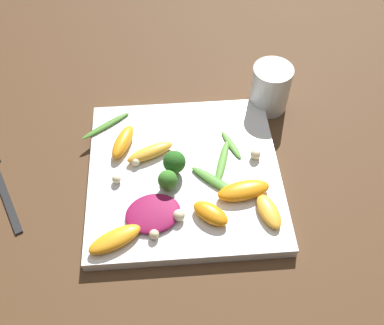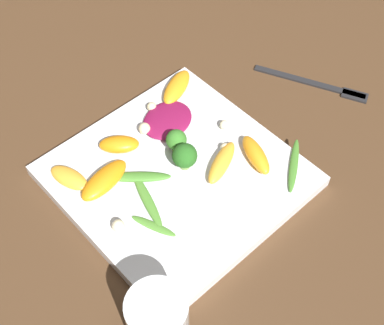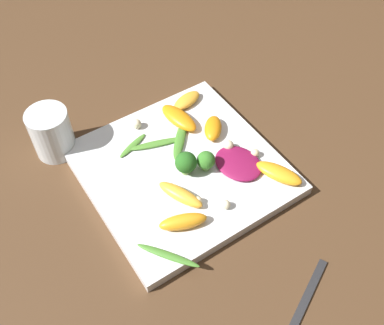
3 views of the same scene
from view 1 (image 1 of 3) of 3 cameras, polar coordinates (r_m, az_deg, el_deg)
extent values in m
plane|color=#4C331E|center=(0.71, -0.97, -1.94)|extent=(2.40, 2.40, 0.00)
cube|color=white|center=(0.71, -0.98, -1.51)|extent=(0.30, 0.30, 0.02)
cylinder|color=white|center=(0.80, 9.91, 9.32)|extent=(0.07, 0.07, 0.08)
cube|color=#262628|center=(0.76, -22.92, -2.68)|extent=(0.09, 0.17, 0.01)
ellipsoid|color=maroon|center=(0.65, -4.98, -6.45)|extent=(0.09, 0.08, 0.01)
ellipsoid|color=#FCAD33|center=(0.66, 9.72, -6.13)|extent=(0.04, 0.07, 0.01)
ellipsoid|color=orange|center=(0.73, -8.77, 2.60)|extent=(0.05, 0.07, 0.02)
ellipsoid|color=orange|center=(0.63, -9.76, -9.58)|extent=(0.08, 0.06, 0.02)
ellipsoid|color=#FCAD33|center=(0.71, -5.35, 1.31)|extent=(0.08, 0.05, 0.02)
ellipsoid|color=orange|center=(0.64, 2.38, -6.47)|extent=(0.06, 0.06, 0.02)
ellipsoid|color=orange|center=(0.67, 6.56, -3.55)|extent=(0.08, 0.05, 0.02)
cylinder|color=#84AD5B|center=(0.68, -3.06, -2.91)|extent=(0.01, 0.01, 0.01)
sphere|color=#387A28|center=(0.66, -3.11, -2.20)|extent=(0.03, 0.03, 0.03)
cylinder|color=#7A9E51|center=(0.69, -2.20, -1.05)|extent=(0.01, 0.01, 0.01)
sphere|color=#26601E|center=(0.68, -2.24, -0.21)|extent=(0.03, 0.03, 0.03)
ellipsoid|color=#518E33|center=(0.73, 5.01, 2.25)|extent=(0.03, 0.06, 0.00)
ellipsoid|color=#518E33|center=(0.71, 3.86, 0.06)|extent=(0.04, 0.09, 0.01)
ellipsoid|color=#47842D|center=(0.68, 3.03, -2.48)|extent=(0.08, 0.07, 0.01)
ellipsoid|color=#47842D|center=(0.77, -10.88, 4.62)|extent=(0.08, 0.06, 0.01)
sphere|color=beige|center=(0.63, -4.83, -9.09)|extent=(0.01, 0.01, 0.01)
sphere|color=beige|center=(0.69, -9.55, -2.07)|extent=(0.01, 0.01, 0.01)
sphere|color=beige|center=(0.64, -1.67, -6.73)|extent=(0.02, 0.02, 0.02)
sphere|color=beige|center=(0.71, 8.07, 1.06)|extent=(0.02, 0.02, 0.02)
sphere|color=beige|center=(0.71, -7.16, 0.06)|extent=(0.01, 0.01, 0.01)
camera|label=2|loc=(0.80, 28.32, 51.09)|focal=50.00mm
camera|label=3|loc=(0.74, -47.86, 41.55)|focal=42.00mm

